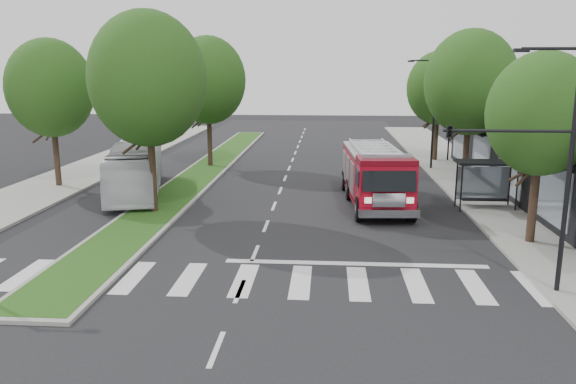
% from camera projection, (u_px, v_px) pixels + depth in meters
% --- Properties ---
extents(ground, '(140.00, 140.00, 0.00)m').
position_uv_depth(ground, '(255.00, 253.00, 22.71)').
color(ground, black).
rests_on(ground, ground).
extents(sidewalk_right, '(5.00, 80.00, 0.15)m').
position_uv_depth(sidewalk_right, '(498.00, 200.00, 31.57)').
color(sidewalk_right, gray).
rests_on(sidewalk_right, ground).
extents(sidewalk_left, '(5.00, 80.00, 0.15)m').
position_uv_depth(sidewalk_left, '(35.00, 193.00, 33.45)').
color(sidewalk_left, gray).
rests_on(sidewalk_left, ground).
extents(median, '(3.00, 50.00, 0.15)m').
position_uv_depth(median, '(205.00, 171.00, 40.65)').
color(median, gray).
rests_on(median, ground).
extents(bus_shelter, '(3.20, 1.60, 2.61)m').
position_uv_depth(bus_shelter, '(486.00, 171.00, 29.43)').
color(bus_shelter, black).
rests_on(bus_shelter, ground).
extents(tree_right_near, '(4.40, 4.40, 8.05)m').
position_uv_depth(tree_right_near, '(542.00, 114.00, 22.68)').
color(tree_right_near, black).
rests_on(tree_right_near, ground).
extents(tree_right_mid, '(5.60, 5.60, 9.72)m').
position_uv_depth(tree_right_mid, '(470.00, 83.00, 34.16)').
color(tree_right_mid, black).
rests_on(tree_right_mid, ground).
extents(tree_right_far, '(5.00, 5.00, 8.73)m').
position_uv_depth(tree_right_far, '(439.00, 88.00, 44.04)').
color(tree_right_far, black).
rests_on(tree_right_far, ground).
extents(tree_median_near, '(5.80, 5.80, 10.16)m').
position_uv_depth(tree_median_near, '(148.00, 79.00, 27.52)').
color(tree_median_near, black).
rests_on(tree_median_near, ground).
extents(tree_median_far, '(5.60, 5.60, 9.72)m').
position_uv_depth(tree_median_far, '(208.00, 80.00, 41.23)').
color(tree_median_far, black).
rests_on(tree_median_far, ground).
extents(tree_left_mid, '(5.20, 5.20, 9.16)m').
position_uv_depth(tree_left_mid, '(50.00, 88.00, 34.06)').
color(tree_left_mid, black).
rests_on(tree_left_mid, ground).
extents(streetlight_right_near, '(4.08, 0.22, 8.00)m').
position_uv_depth(streetlight_right_near, '(542.00, 154.00, 17.63)').
color(streetlight_right_near, black).
rests_on(streetlight_right_near, ground).
extents(streetlight_right_far, '(2.11, 0.20, 8.00)m').
position_uv_depth(streetlight_right_far, '(432.00, 109.00, 40.52)').
color(streetlight_right_far, black).
rests_on(streetlight_right_far, ground).
extents(fire_engine, '(3.48, 9.66, 3.29)m').
position_uv_depth(fire_engine, '(375.00, 176.00, 30.71)').
color(fire_engine, '#630510').
rests_on(fire_engine, ground).
extents(city_bus, '(5.19, 11.25, 3.05)m').
position_uv_depth(city_bus, '(136.00, 168.00, 33.32)').
color(city_bus, silver).
rests_on(city_bus, ground).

